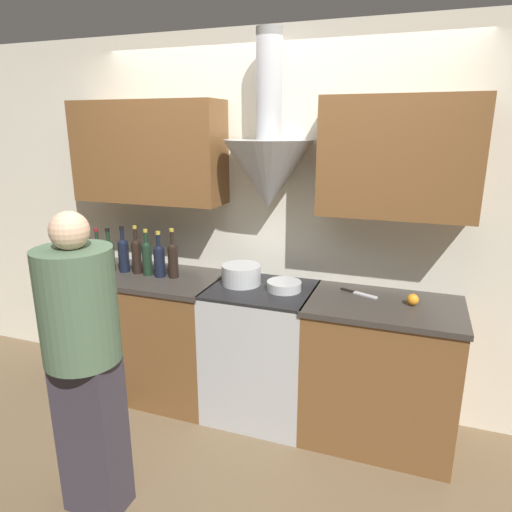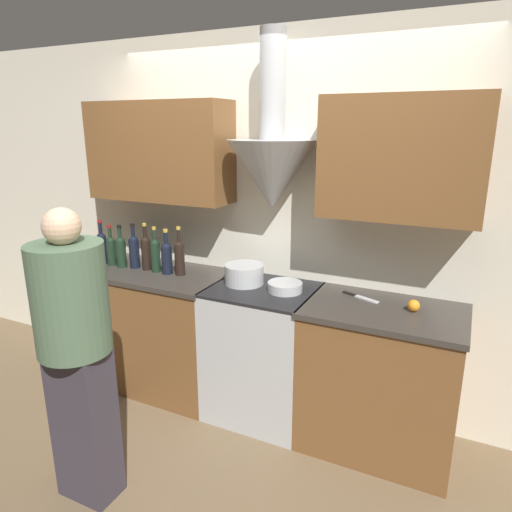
{
  "view_description": "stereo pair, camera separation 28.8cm",
  "coord_description": "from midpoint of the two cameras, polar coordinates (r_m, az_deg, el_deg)",
  "views": [
    {
      "loc": [
        0.93,
        -2.36,
        1.98
      ],
      "look_at": [
        0.0,
        0.25,
        1.19
      ],
      "focal_mm": 32.0,
      "sensor_mm": 36.0,
      "label": 1
    },
    {
      "loc": [
        1.2,
        -2.25,
        1.98
      ],
      "look_at": [
        0.0,
        0.25,
        1.19
      ],
      "focal_mm": 32.0,
      "sensor_mm": 36.0,
      "label": 2
    }
  ],
  "objects": [
    {
      "name": "ground_plane",
      "position": [
        3.22,
        -4.37,
        -22.06
      ],
      "size": [
        12.0,
        12.0,
        0.0
      ],
      "primitive_type": "plane",
      "color": "brown"
    },
    {
      "name": "wall_back",
      "position": [
        3.17,
        -0.86,
        6.41
      ],
      "size": [
        8.4,
        0.59,
        2.6
      ],
      "color": "silver",
      "rests_on": "ground_plane"
    },
    {
      "name": "counter_left",
      "position": [
        3.63,
        -15.48,
        -9.27
      ],
      "size": [
        1.13,
        0.62,
        0.94
      ],
      "color": "brown",
      "rests_on": "ground_plane"
    },
    {
      "name": "counter_right",
      "position": [
        3.06,
        12.53,
        -14.0
      ],
      "size": [
        0.94,
        0.62,
        0.94
      ],
      "color": "brown",
      "rests_on": "ground_plane"
    },
    {
      "name": "stove_range",
      "position": [
        3.23,
        -1.98,
        -11.85
      ],
      "size": [
        0.69,
        0.6,
        0.94
      ],
      "color": "#B7BABC",
      "rests_on": "ground_plane"
    },
    {
      "name": "wine_bottle_0",
      "position": [
        3.71,
        -22.39,
        0.63
      ],
      "size": [
        0.07,
        0.07,
        0.35
      ],
      "color": "black",
      "rests_on": "counter_left"
    },
    {
      "name": "wine_bottle_1",
      "position": [
        3.64,
        -21.28,
        0.29
      ],
      "size": [
        0.07,
        0.07,
        0.32
      ],
      "color": "black",
      "rests_on": "counter_left"
    },
    {
      "name": "wine_bottle_2",
      "position": [
        3.57,
        -20.09,
        0.24
      ],
      "size": [
        0.08,
        0.08,
        0.33
      ],
      "color": "black",
      "rests_on": "counter_left"
    },
    {
      "name": "wine_bottle_3",
      "position": [
        3.52,
        -18.51,
        0.3
      ],
      "size": [
        0.08,
        0.08,
        0.34
      ],
      "color": "black",
      "rests_on": "counter_left"
    },
    {
      "name": "wine_bottle_4",
      "position": [
        3.46,
        -17.04,
        0.18
      ],
      "size": [
        0.07,
        0.07,
        0.36
      ],
      "color": "black",
      "rests_on": "counter_left"
    },
    {
      "name": "wine_bottle_5",
      "position": [
        3.4,
        -15.86,
        -0.08
      ],
      "size": [
        0.07,
        0.07,
        0.34
      ],
      "color": "black",
      "rests_on": "counter_left"
    },
    {
      "name": "wine_bottle_6",
      "position": [
        3.34,
        -14.42,
        -0.37
      ],
      "size": [
        0.08,
        0.08,
        0.33
      ],
      "color": "black",
      "rests_on": "counter_left"
    },
    {
      "name": "wine_bottle_7",
      "position": [
        3.29,
        -12.82,
        -0.29
      ],
      "size": [
        0.07,
        0.07,
        0.36
      ],
      "color": "black",
      "rests_on": "counter_left"
    },
    {
      "name": "stock_pot",
      "position": [
        3.11,
        -4.5,
        -2.37
      ],
      "size": [
        0.27,
        0.27,
        0.13
      ],
      "color": "#B7BABC",
      "rests_on": "stove_range"
    },
    {
      "name": "mixing_bowl",
      "position": [
        2.99,
        0.79,
        -3.79
      ],
      "size": [
        0.23,
        0.23,
        0.06
      ],
      "color": "#B7BABC",
      "rests_on": "stove_range"
    },
    {
      "name": "orange_fruit",
      "position": [
        2.86,
        16.31,
        -5.3
      ],
      "size": [
        0.07,
        0.07,
        0.07
      ],
      "color": "orange",
      "rests_on": "counter_right"
    },
    {
      "name": "chefs_knife",
      "position": [
        2.98,
        10.07,
        -4.67
      ],
      "size": [
        0.25,
        0.12,
        0.01
      ],
      "rotation": [
        0.0,
        0.0,
        -0.39
      ],
      "color": "silver",
      "rests_on": "counter_right"
    },
    {
      "name": "person_foreground_left",
      "position": [
        2.49,
        -23.93,
        -11.6
      ],
      "size": [
        0.37,
        0.37,
        1.61
      ],
      "color": "#38333D",
      "rests_on": "ground_plane"
    }
  ]
}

